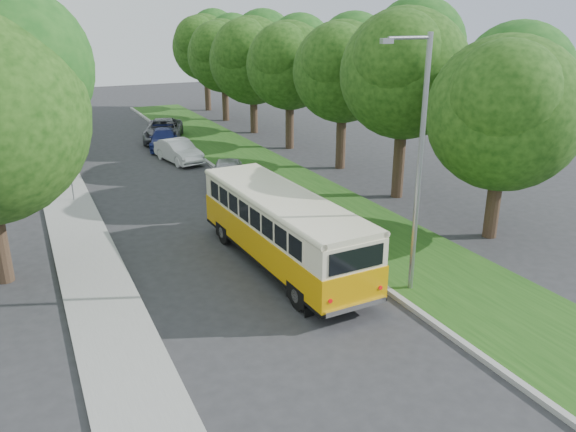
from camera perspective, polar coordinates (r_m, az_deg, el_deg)
name	(u,v)px	position (r m, az deg, el deg)	size (l,w,h in m)	color
ground	(258,286)	(18.72, -3.12, -7.07)	(120.00, 120.00, 0.00)	#2B2B2E
curb	(290,220)	(24.24, 0.16, -0.46)	(0.20, 70.00, 0.15)	gray
grass_verge	(337,213)	(25.29, 4.96, 0.32)	(4.50, 70.00, 0.13)	#1B4612
sidewalk	(86,255)	(22.17, -19.82, -3.70)	(2.20, 70.00, 0.12)	gray
treeline	(187,61)	(34.88, -10.22, 15.27)	(24.27, 41.91, 9.46)	#332319
lamppost_near	(418,160)	(17.20, 13.05, 5.56)	(1.71, 0.16, 8.00)	gray
lamppost_far	(51,105)	(31.81, -22.90, 10.38)	(1.71, 0.16, 7.50)	gray
warning_sign	(70,167)	(28.32, -21.30, 4.62)	(0.56, 0.10, 2.50)	gray
vintage_bus	(282,231)	(19.54, -0.59, -1.51)	(2.35, 9.12, 2.71)	#E19D07
car_silver	(228,174)	(29.18, -6.13, 4.26)	(1.70, 4.22, 1.44)	#A8A8AD
car_white	(179,151)	(34.89, -11.05, 6.49)	(1.45, 4.15, 1.37)	silver
car_blue	(164,139)	(38.86, -12.51, 7.66)	(1.81, 4.45, 1.29)	navy
car_grey	(164,130)	(41.24, -12.53, 8.49)	(2.51, 5.45, 1.52)	#53545A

